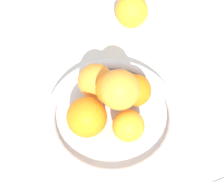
{
  "coord_description": "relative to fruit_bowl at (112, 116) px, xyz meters",
  "views": [
    {
      "loc": [
        0.36,
        -0.11,
        0.74
      ],
      "look_at": [
        0.0,
        0.0,
        0.11
      ],
      "focal_mm": 60.0,
      "sensor_mm": 36.0,
      "label": 1
    }
  ],
  "objects": [
    {
      "name": "ground_plane",
      "position": [
        0.0,
        0.0,
        -0.02
      ],
      "size": [
        4.0,
        4.0,
        0.0
      ],
      "primitive_type": "plane",
      "color": "beige"
    },
    {
      "name": "fruit_bowl",
      "position": [
        0.0,
        0.0,
        0.0
      ],
      "size": [
        0.29,
        0.29,
        0.04
      ],
      "color": "silver",
      "rests_on": "ground_plane"
    },
    {
      "name": "orange_pile",
      "position": [
        -0.0,
        -0.01,
        0.08
      ],
      "size": [
        0.19,
        0.19,
        0.14
      ],
      "color": "orange",
      "rests_on": "fruit_bowl"
    },
    {
      "name": "stray_orange",
      "position": [
        -0.26,
        0.13,
        0.02
      ],
      "size": [
        0.08,
        0.08,
        0.08
      ],
      "primitive_type": "sphere",
      "color": "orange",
      "rests_on": "ground_plane"
    }
  ]
}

